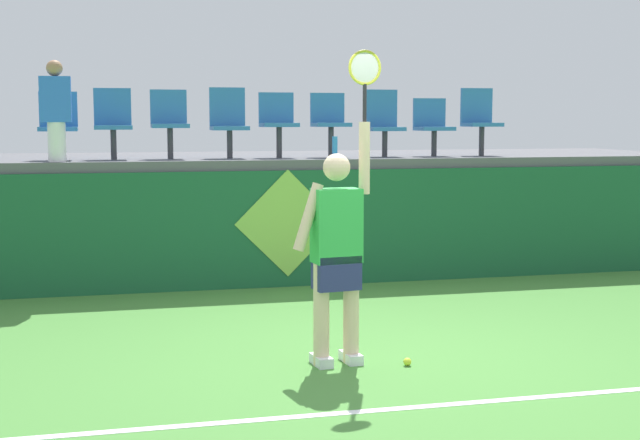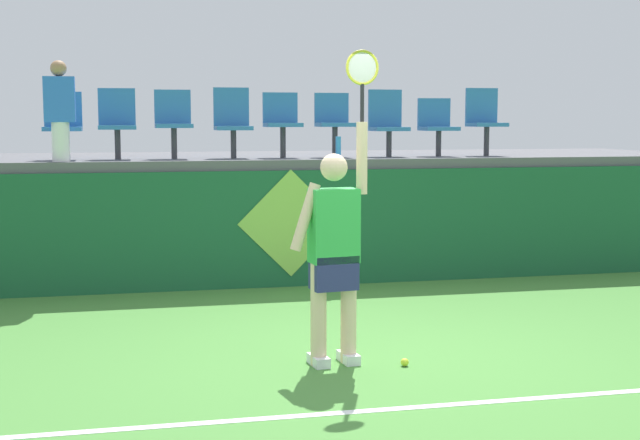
# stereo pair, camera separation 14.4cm
# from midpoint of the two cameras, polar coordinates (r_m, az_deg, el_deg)

# --- Properties ---
(ground_plane) EXTENTS (40.00, 40.00, 0.00)m
(ground_plane) POSITION_cam_midpoint_polar(r_m,az_deg,el_deg) (7.49, 2.88, -8.90)
(ground_plane) COLOR #478438
(court_back_wall) EXTENTS (11.38, 0.20, 1.38)m
(court_back_wall) POSITION_cam_midpoint_polar(r_m,az_deg,el_deg) (10.60, -2.32, -0.51)
(court_back_wall) COLOR #195633
(court_back_wall) RESTS_ON ground_plane
(spectator_platform) EXTENTS (11.38, 2.88, 0.12)m
(spectator_platform) POSITION_cam_midpoint_polar(r_m,az_deg,el_deg) (11.90, -3.65, 3.89)
(spectator_platform) COLOR #56565B
(spectator_platform) RESTS_ON court_back_wall
(court_baseline_stripe) EXTENTS (10.24, 0.08, 0.01)m
(court_baseline_stripe) POSITION_cam_midpoint_polar(r_m,az_deg,el_deg) (6.34, 6.19, -11.79)
(court_baseline_stripe) COLOR white
(court_baseline_stripe) RESTS_ON ground_plane
(tennis_player) EXTENTS (0.75, 0.30, 2.54)m
(tennis_player) POSITION_cam_midpoint_polar(r_m,az_deg,el_deg) (7.15, 0.53, -1.77)
(tennis_player) COLOR white
(tennis_player) RESTS_ON ground_plane
(tennis_ball) EXTENTS (0.07, 0.07, 0.07)m
(tennis_ball) POSITION_cam_midpoint_polar(r_m,az_deg,el_deg) (7.30, 5.06, -9.05)
(tennis_ball) COLOR #D1E533
(tennis_ball) RESTS_ON ground_plane
(water_bottle) EXTENTS (0.07, 0.07, 0.27)m
(water_bottle) POSITION_cam_midpoint_polar(r_m,az_deg,el_deg) (10.76, 0.57, 4.66)
(water_bottle) COLOR #338CE5
(water_bottle) RESTS_ON spectator_platform
(stadium_chair_0) EXTENTS (0.44, 0.42, 0.80)m
(stadium_chair_0) POSITION_cam_midpoint_polar(r_m,az_deg,el_deg) (10.95, -16.82, 6.01)
(stadium_chair_0) COLOR #38383D
(stadium_chair_0) RESTS_ON spectator_platform
(stadium_chair_1) EXTENTS (0.44, 0.42, 0.85)m
(stadium_chair_1) POSITION_cam_midpoint_polar(r_m,az_deg,el_deg) (10.94, -13.52, 6.24)
(stadium_chair_1) COLOR #38383D
(stadium_chair_1) RESTS_ON spectator_platform
(stadium_chair_2) EXTENTS (0.44, 0.42, 0.84)m
(stadium_chair_2) POSITION_cam_midpoint_polar(r_m,az_deg,el_deg) (10.96, -10.02, 6.34)
(stadium_chair_2) COLOR #38383D
(stadium_chair_2) RESTS_ON spectator_platform
(stadium_chair_3) EXTENTS (0.44, 0.42, 0.87)m
(stadium_chair_3) POSITION_cam_midpoint_polar(r_m,az_deg,el_deg) (11.04, -6.27, 6.39)
(stadium_chair_3) COLOR #38383D
(stadium_chair_3) RESTS_ON spectator_platform
(stadium_chair_4) EXTENTS (0.44, 0.42, 0.81)m
(stadium_chair_4) POSITION_cam_midpoint_polar(r_m,az_deg,el_deg) (11.12, -3.09, 6.41)
(stadium_chair_4) COLOR #38383D
(stadium_chair_4) RESTS_ON spectator_platform
(stadium_chair_5) EXTENTS (0.44, 0.42, 0.81)m
(stadium_chair_5) POSITION_cam_midpoint_polar(r_m,az_deg,el_deg) (11.26, 0.25, 6.43)
(stadium_chair_5) COLOR #38383D
(stadium_chair_5) RESTS_ON spectator_platform
(stadium_chair_6) EXTENTS (0.44, 0.42, 0.86)m
(stadium_chair_6) POSITION_cam_midpoint_polar(r_m,az_deg,el_deg) (11.46, 3.70, 6.35)
(stadium_chair_6) COLOR #38383D
(stadium_chair_6) RESTS_ON spectator_platform
(stadium_chair_7) EXTENTS (0.44, 0.42, 0.75)m
(stadium_chair_7) POSITION_cam_midpoint_polar(r_m,az_deg,el_deg) (11.67, 6.87, 6.14)
(stadium_chair_7) COLOR #38383D
(stadium_chair_7) RESTS_ON spectator_platform
(stadium_chair_8) EXTENTS (0.44, 0.42, 0.88)m
(stadium_chair_8) POSITION_cam_midpoint_polar(r_m,az_deg,el_deg) (11.92, 9.86, 6.46)
(stadium_chair_8) COLOR #38383D
(stadium_chair_8) RESTS_ON spectator_platform
(spectator_0) EXTENTS (0.34, 0.20, 1.14)m
(spectator_0) POSITION_cam_midpoint_polar(r_m,az_deg,el_deg) (10.49, -16.98, 6.82)
(spectator_0) COLOR white
(spectator_0) RESTS_ON spectator_platform
(wall_signage_mount) EXTENTS (1.27, 0.01, 1.40)m
(wall_signage_mount) POSITION_cam_midpoint_polar(r_m,az_deg,el_deg) (10.60, -2.45, -4.29)
(wall_signage_mount) COLOR #195633
(wall_signage_mount) RESTS_ON ground_plane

